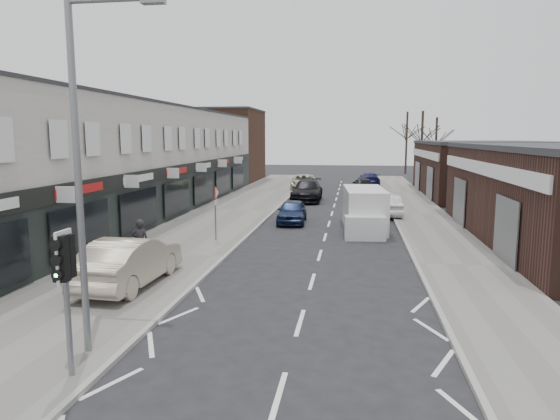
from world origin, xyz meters
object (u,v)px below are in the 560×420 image
at_px(parked_car_left_c, 304,182).
at_px(parked_car_right_a, 386,205).
at_px(parked_car_left_a, 292,212).
at_px(parked_car_right_c, 369,179).
at_px(traffic_light, 65,269).
at_px(warning_sign, 216,197).
at_px(white_van, 364,211).
at_px(parked_car_right_b, 363,185).
at_px(street_lamp, 84,158).
at_px(pedestrian, 140,242).
at_px(sedan_on_pavement, 130,261).
at_px(parked_car_left_b, 307,191).

xyz_separation_m(parked_car_left_c, parked_car_right_a, (6.90, -15.46, -0.03)).
xyz_separation_m(parked_car_left_a, parked_car_right_c, (5.22, 24.51, -0.00)).
bearing_deg(traffic_light, parked_car_left_c, 88.53).
xyz_separation_m(warning_sign, parked_car_right_c, (8.18, 30.51, -1.52)).
bearing_deg(white_van, parked_car_left_c, 100.01).
bearing_deg(white_van, parked_car_right_b, 84.72).
bearing_deg(parked_car_left_a, warning_sign, -118.33).
height_order(white_van, parked_car_right_c, white_van).
height_order(street_lamp, pedestrian, street_lamp).
xyz_separation_m(traffic_light, street_lamp, (-0.13, 1.22, 2.20)).
xyz_separation_m(warning_sign, sedan_on_pavement, (-0.86, -7.68, -1.26)).
bearing_deg(parked_car_right_c, traffic_light, 74.95).
bearing_deg(parked_car_right_c, parked_car_right_a, 85.71).
height_order(sedan_on_pavement, pedestrian, pedestrian).
relative_size(white_van, parked_car_left_a, 1.50).
bearing_deg(parked_car_right_a, warning_sign, 42.17).
xyz_separation_m(traffic_light, parked_car_left_c, (1.00, 38.95, -1.69)).
xyz_separation_m(white_van, parked_car_left_b, (-4.28, 12.13, -0.25)).
height_order(parked_car_left_b, parked_car_left_c, parked_car_left_b).
xyz_separation_m(street_lamp, warning_sign, (-0.63, 12.80, -2.42)).
bearing_deg(pedestrian, warning_sign, -111.11).
height_order(parked_car_left_c, parked_car_right_b, parked_car_right_b).
bearing_deg(street_lamp, parked_car_right_b, 79.23).
xyz_separation_m(sedan_on_pavement, parked_car_left_a, (3.82, 13.69, -0.26)).
distance_m(sedan_on_pavement, parked_car_left_c, 32.72).
xyz_separation_m(traffic_light, sedan_on_pavement, (-1.62, 6.33, -1.47)).
bearing_deg(parked_car_left_a, parked_car_right_b, 73.02).
distance_m(white_van, parked_car_left_b, 12.86).
xyz_separation_m(white_van, pedestrian, (-8.75, -9.47, -0.04)).
bearing_deg(parked_car_right_b, white_van, 83.62).
xyz_separation_m(pedestrian, parked_car_left_a, (4.55, 11.17, -0.35)).
bearing_deg(traffic_light, parked_car_right_c, 80.54).
relative_size(street_lamp, parked_car_right_c, 1.71).
xyz_separation_m(street_lamp, parked_car_right_b, (6.73, 35.37, -3.89)).
bearing_deg(warning_sign, white_van, 31.04).
bearing_deg(parked_car_right_b, pedestrian, 66.35).
height_order(traffic_light, parked_car_right_a, traffic_light).
bearing_deg(warning_sign, sedan_on_pavement, -96.37).
relative_size(parked_car_left_b, parked_car_right_c, 1.21).
xyz_separation_m(street_lamp, white_van, (6.53, 17.11, -3.54)).
height_order(pedestrian, parked_car_right_a, pedestrian).
relative_size(traffic_light, parked_car_left_b, 0.54).
relative_size(warning_sign, parked_car_left_b, 0.47).
relative_size(white_van, parked_car_right_b, 1.40).
bearing_deg(parked_car_right_a, parked_car_right_b, -89.75).
height_order(white_van, parked_car_right_a, white_van).
height_order(parked_car_left_a, parked_car_right_b, parked_car_right_b).
bearing_deg(pedestrian, parked_car_right_c, -109.27).
relative_size(sedan_on_pavement, parked_car_right_c, 1.07).
distance_m(traffic_light, parked_car_right_c, 45.18).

